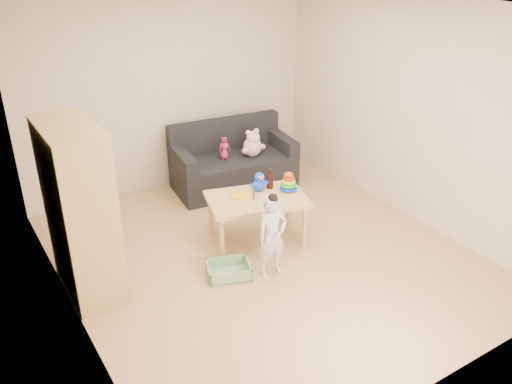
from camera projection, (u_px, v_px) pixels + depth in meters
room at (265, 144)px, 5.31m from camera, size 4.50×4.50×4.50m
wardrobe at (80, 212)px, 5.01m from camera, size 0.47×0.94×1.69m
sofa at (234, 172)px, 7.32m from camera, size 1.67×0.97×0.45m
play_table at (257, 220)px, 6.02m from camera, size 1.21×0.94×0.56m
storage_bin at (229, 270)px, 5.52m from camera, size 0.52×0.45×0.13m
toddler at (272, 237)px, 5.40m from camera, size 0.33×0.23×0.87m
pink_bear at (252, 145)px, 7.19m from camera, size 0.32×0.29×0.31m
doll at (224, 148)px, 7.10m from camera, size 0.16×0.12×0.30m
ring_stacker at (288, 184)px, 5.98m from camera, size 0.20×0.20×0.23m
brown_bottle at (270, 180)px, 6.07m from camera, size 0.08×0.08×0.23m
blue_plush at (259, 181)px, 6.00m from camera, size 0.24×0.22×0.23m
wooden_figure at (254, 196)px, 5.82m from camera, size 0.04×0.04×0.10m
yellow_book at (240, 195)px, 5.94m from camera, size 0.27×0.27×0.02m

